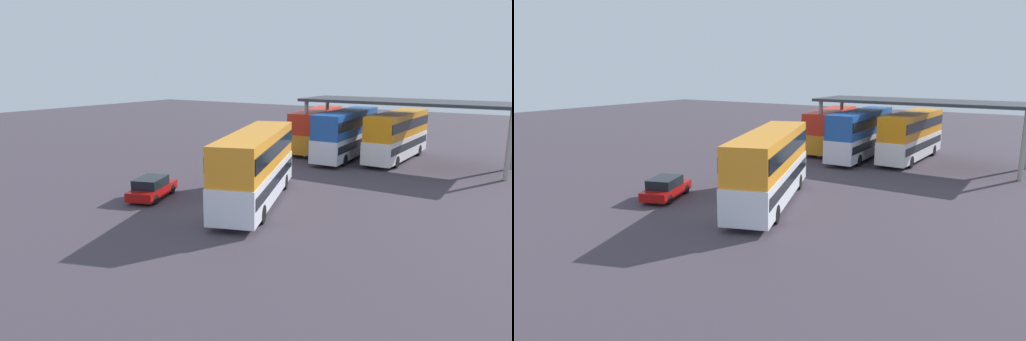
% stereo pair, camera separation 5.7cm
% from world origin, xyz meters
% --- Properties ---
extents(ground_plane, '(140.00, 140.00, 0.00)m').
position_xyz_m(ground_plane, '(0.00, 0.00, 0.00)').
color(ground_plane, '#423943').
extents(double_decker_main, '(6.24, 11.70, 4.32)m').
position_xyz_m(double_decker_main, '(0.51, 2.62, 2.37)').
color(double_decker_main, white).
rests_on(double_decker_main, ground_plane).
extents(parked_hatchback, '(2.91, 4.33, 1.35)m').
position_xyz_m(parked_hatchback, '(-5.50, -0.06, 0.67)').
color(parked_hatchback, '#A40E0C').
rests_on(parked_hatchback, ground_plane).
extents(double_decker_near_canopy, '(4.13, 11.00, 4.00)m').
position_xyz_m(double_decker_near_canopy, '(-4.39, 21.35, 2.20)').
color(double_decker_near_canopy, orange).
rests_on(double_decker_near_canopy, ground_plane).
extents(double_decker_mid_row, '(2.83, 11.01, 4.29)m').
position_xyz_m(double_decker_mid_row, '(-0.22, 18.75, 2.35)').
color(double_decker_mid_row, silver).
rests_on(double_decker_mid_row, ground_plane).
extents(double_decker_far_right, '(2.78, 10.78, 4.20)m').
position_xyz_m(double_decker_far_right, '(3.85, 20.38, 2.30)').
color(double_decker_far_right, white).
rests_on(double_decker_far_right, ground_plane).
extents(depot_canopy, '(17.48, 5.86, 5.34)m').
position_xyz_m(depot_canopy, '(4.61, 19.48, 4.96)').
color(depot_canopy, '#33353A').
rests_on(depot_canopy, ground_plane).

